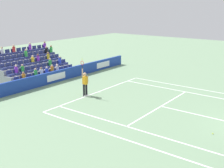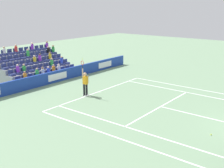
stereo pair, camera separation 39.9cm
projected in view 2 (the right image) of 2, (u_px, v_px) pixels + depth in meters
The scene contains 12 objects.
line_baseline at pixel (99, 92), 22.23m from camera, with size 10.97×0.10×0.01m, color white.
line_service at pixel (161, 107), 18.96m from camera, with size 8.23×0.10×0.01m, color white.
line_centre_service at pixel (208, 118), 17.06m from camera, with size 0.10×6.40×0.01m, color white.
line_singles_sideline_left at pixel (132, 129), 15.57m from camera, with size 0.10×11.89×0.01m, color white.
line_singles_sideline_right at pixel (192, 93), 21.81m from camera, with size 0.10×11.89×0.01m, color white.
line_doubles_sideline_left at pixel (117, 137), 14.53m from camera, with size 0.10×11.89×0.01m, color white.
line_doubles_sideline_right at pixel (199, 89), 22.85m from camera, with size 0.10×11.89×0.01m, color white.
line_centre_mark at pixel (100, 92), 22.17m from camera, with size 0.10×0.20×0.01m, color white.
sponsor_barrier at pixel (57, 76), 24.97m from camera, with size 19.72×0.22×1.02m.
tennis_player at pixel (85, 83), 21.02m from camera, with size 0.52×0.38×2.85m.
stadium_stand at pixel (32, 67), 27.01m from camera, with size 6.82×4.75×2.99m.
loose_tennis_ball at pixel (211, 134), 14.80m from camera, with size 0.07×0.07×0.07m, color #D1E533.
Camera 2 is at (16.07, 2.06, 6.55)m, focal length 45.44 mm.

